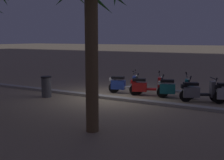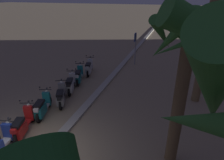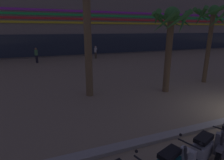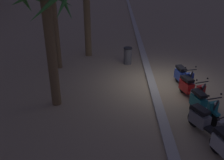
# 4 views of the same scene
# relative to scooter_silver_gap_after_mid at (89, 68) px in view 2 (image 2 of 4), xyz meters

# --- Properties ---
(scooter_silver_gap_after_mid) EXTENTS (1.70, 0.75, 1.17)m
(scooter_silver_gap_after_mid) POSITION_rel_scooter_silver_gap_after_mid_xyz_m (0.00, 0.00, 0.00)
(scooter_silver_gap_after_mid) COLOR black
(scooter_silver_gap_after_mid) RESTS_ON ground
(scooter_teal_second_in_line) EXTENTS (1.76, 0.82, 1.17)m
(scooter_teal_second_in_line) POSITION_rel_scooter_silver_gap_after_mid_xyz_m (1.42, -0.01, -0.00)
(scooter_teal_second_in_line) COLOR black
(scooter_teal_second_in_line) RESTS_ON ground
(scooter_silver_mid_rear) EXTENTS (1.68, 0.82, 1.17)m
(scooter_silver_mid_rear) POSITION_rel_scooter_silver_gap_after_mid_xyz_m (2.66, 0.15, 0.00)
(scooter_silver_mid_rear) COLOR black
(scooter_silver_mid_rear) RESTS_ON ground
(scooter_grey_mid_centre) EXTENTS (1.64, 0.96, 1.04)m
(scooter_grey_mid_centre) POSITION_rel_scooter_silver_gap_after_mid_xyz_m (3.98, 0.38, -0.01)
(scooter_grey_mid_centre) COLOR black
(scooter_grey_mid_centre) RESTS_ON ground
(scooter_teal_tail_end) EXTENTS (1.69, 0.75, 1.17)m
(scooter_teal_tail_end) POSITION_rel_scooter_silver_gap_after_mid_xyz_m (5.09, 0.14, -0.00)
(scooter_teal_tail_end) COLOR black
(scooter_teal_tail_end) RESTS_ON ground
(scooter_red_last_in_row) EXTENTS (1.76, 0.82, 1.17)m
(scooter_red_last_in_row) POSITION_rel_scooter_silver_gap_after_mid_xyz_m (6.38, 0.22, -0.01)
(scooter_red_last_in_row) COLOR black
(scooter_red_last_in_row) RESTS_ON ground
(crossing_sign) EXTENTS (0.60, 0.13, 2.40)m
(crossing_sign) POSITION_rel_scooter_silver_gap_after_mid_xyz_m (-2.93, 2.45, 1.05)
(crossing_sign) COLOR #939399
(crossing_sign) RESTS_ON ground
(palm_tree_near_sign) EXTENTS (2.35, 2.23, 4.77)m
(palm_tree_near_sign) POSITION_rel_scooter_silver_gap_after_mid_xyz_m (5.83, 5.68, 3.13)
(palm_tree_near_sign) COLOR brown
(palm_tree_near_sign) RESTS_ON ground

